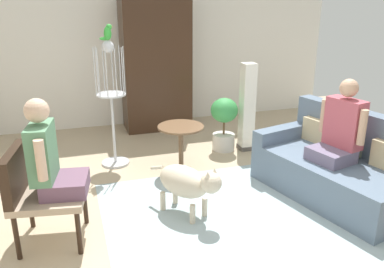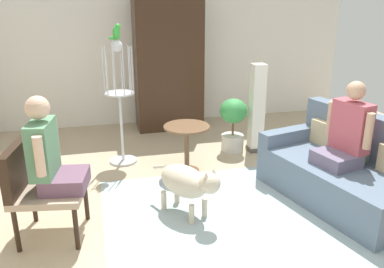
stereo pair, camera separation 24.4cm
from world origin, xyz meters
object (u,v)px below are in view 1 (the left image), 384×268
Objects in this scene: person_on_couch at (341,129)px; bird_cage_stand at (112,107)px; couch at (337,167)px; person_on_armchair at (49,158)px; armoire_cabinet at (156,65)px; round_end_table at (181,141)px; parrot at (108,33)px; column_lamp at (247,108)px; potted_plant at (224,120)px; armchair at (35,188)px; dog at (187,182)px.

person_on_couch is 2.73m from bird_cage_stand.
bird_cage_stand is at bearing 144.86° from couch.
person_on_armchair is 3.36m from armoire_cabinet.
round_end_table is 1.56m from parrot.
round_end_table is 1.23m from column_lamp.
armoire_cabinet is at bearing 115.00° from couch.
person_on_couch is 1.42× the size of round_end_table.
couch is at bearing -65.00° from armoire_cabinet.
potted_plant is at bearing 35.87° from round_end_table.
parrot is (-0.74, 0.52, 1.27)m from round_end_table.
couch is 2.16× the size of person_on_couch.
bird_cage_stand is 1.63m from armoire_cabinet.
column_lamp is (0.31, -0.08, 0.18)m from potted_plant.
potted_plant is (2.27, 1.65, -0.37)m from person_on_armchair.
parrot is 2.14m from column_lamp.
armchair is 1.17× the size of potted_plant.
column_lamp is (1.86, -0.03, -0.16)m from bird_cage_stand.
bird_cage_stand reaches higher than column_lamp.
armchair is at bearing -120.78° from armoire_cabinet.
potted_plant is at bearing 112.94° from couch.
bird_cage_stand reaches higher than couch.
armoire_cabinet is (0.88, 1.35, 0.27)m from bird_cage_stand.
person_on_armchair is 3.02m from column_lamp.
dog is at bearing -123.03° from potted_plant.
person_on_armchair is 1.39× the size of round_end_table.
round_end_table reaches higher than dog.
parrot reaches higher than couch.
parrot is 1.99m from potted_plant.
couch is 3.11m from armchair.
potted_plant is 0.61× the size of column_lamp.
parrot is 0.09× the size of armoire_cabinet.
person_on_couch is 0.42× the size of armoire_cabinet.
column_lamp reaches higher than armchair.
potted_plant is (1.55, 0.05, -0.34)m from bird_cage_stand.
bird_cage_stand is (-0.53, 1.53, 0.41)m from dog.
couch is 2.36× the size of dog.
person_on_armchair is 1.75m from bird_cage_stand.
parrot reaches higher than bird_cage_stand.
round_end_table is (1.62, 1.05, -0.11)m from armchair.
round_end_table is at bearing -155.83° from column_lamp.
person_on_couch reaches higher than couch.
armchair is (-3.11, 0.01, 0.22)m from couch.
bird_cage_stand is 1.59m from potted_plant.
parrot is at bearing -122.71° from armoire_cabinet.
parrot is at bearing 0.00° from bird_cage_stand.
person_on_couch is 2.92m from person_on_armchair.
armchair is 0.71× the size of column_lamp.
column_lamp reaches higher than round_end_table.
armoire_cabinet is at bearing 57.02° from bird_cage_stand.
person_on_couch is 1.09× the size of dog.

